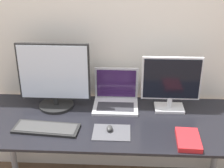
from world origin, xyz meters
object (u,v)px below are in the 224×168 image
at_px(laptop, 116,97).
at_px(keyboard, 46,128).
at_px(monitor_right, 171,83).
at_px(mouse, 110,128).
at_px(book, 188,140).
at_px(monitor_left, 54,78).

distance_m(laptop, keyboard, 0.58).
bearing_deg(laptop, monitor_right, -7.35).
distance_m(laptop, mouse, 0.37).
xyz_separation_m(monitor_right, laptop, (-0.39, 0.05, -0.15)).
bearing_deg(book, mouse, 168.87).
height_order(mouse, book, mouse).
bearing_deg(mouse, monitor_right, 36.97).
bearing_deg(keyboard, laptop, 39.96).
distance_m(monitor_left, laptop, 0.48).
bearing_deg(monitor_right, laptop, 172.65).
xyz_separation_m(monitor_right, mouse, (-0.42, -0.32, -0.19)).
xyz_separation_m(laptop, mouse, (-0.03, -0.37, -0.04)).
bearing_deg(monitor_left, monitor_right, 0.01).
relative_size(keyboard, mouse, 6.85).
distance_m(monitor_right, mouse, 0.56).
bearing_deg(mouse, monitor_left, 142.80).
bearing_deg(keyboard, book, -5.92).
relative_size(monitor_left, keyboard, 1.17).
bearing_deg(monitor_left, mouse, -37.20).
relative_size(laptop, keyboard, 0.74).
distance_m(monitor_left, mouse, 0.56).
distance_m(mouse, book, 0.50).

